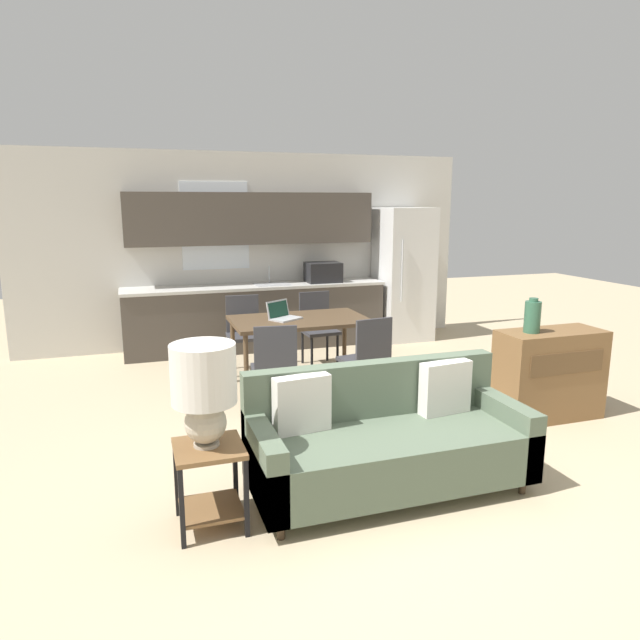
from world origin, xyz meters
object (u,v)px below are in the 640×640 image
at_px(refrigerator, 403,274).
at_px(credenza, 549,374).
at_px(dining_table, 300,325).
at_px(vase, 532,316).
at_px(side_table, 210,473).
at_px(table_lamp, 204,385).
at_px(dining_chair_far_left, 244,330).
at_px(dining_chair_near_right, 367,356).
at_px(couch, 385,441).
at_px(dining_chair_near_left, 274,365).
at_px(dining_chair_far_right, 318,325).
at_px(laptop, 282,315).

distance_m(refrigerator, credenza, 3.43).
distance_m(dining_table, vase, 2.41).
distance_m(side_table, table_lamp, 0.57).
distance_m(side_table, credenza, 3.43).
bearing_deg(credenza, side_table, -165.08).
distance_m(vase, dining_chair_far_left, 3.32).
xyz_separation_m(side_table, dining_chair_far_left, (0.86, 3.32, 0.15)).
distance_m(side_table, dining_chair_near_right, 2.52).
xyz_separation_m(refrigerator, couch, (-2.19, -4.15, -0.62)).
bearing_deg(couch, credenza, 20.36).
height_order(side_table, dining_chair_near_left, dining_chair_near_left).
relative_size(dining_table, dining_chair_far_left, 1.62).
bearing_deg(dining_chair_near_right, dining_chair_far_right, -97.45).
distance_m(couch, vase, 2.07).
relative_size(dining_table, credenza, 1.47).
bearing_deg(table_lamp, dining_table, 61.83).
xyz_separation_m(table_lamp, credenza, (3.32, 0.87, -0.51)).
xyz_separation_m(vase, dining_chair_far_left, (-2.21, 2.43, -0.49)).
xyz_separation_m(side_table, credenza, (3.31, 0.88, 0.06)).
height_order(couch, dining_chair_far_left, dining_chair_far_left).
bearing_deg(credenza, dining_chair_near_right, 150.06).
xyz_separation_m(side_table, laptop, (1.15, 2.56, 0.46)).
height_order(refrigerator, vase, refrigerator).
relative_size(vase, dining_chair_far_right, 0.35).
relative_size(dining_table, table_lamp, 2.26).
relative_size(refrigerator, dining_table, 1.32).
xyz_separation_m(side_table, vase, (3.08, 0.89, 0.64)).
bearing_deg(side_table, vase, 16.12).
distance_m(vase, laptop, 2.56).
height_order(refrigerator, credenza, refrigerator).
xyz_separation_m(table_lamp, dining_chair_far_right, (1.81, 3.29, -0.43)).
height_order(vase, laptop, vase).
height_order(dining_table, side_table, dining_table).
bearing_deg(dining_chair_near_right, refrigerator, -131.06).
distance_m(refrigerator, laptop, 2.88).
distance_m(dining_table, table_lamp, 2.84).
bearing_deg(dining_chair_near_right, credenza, 142.09).
bearing_deg(laptop, couch, -119.57).
bearing_deg(laptop, dining_chair_near_right, -83.10).
height_order(side_table, credenza, credenza).
bearing_deg(dining_chair_far_right, laptop, -133.82).
bearing_deg(credenza, refrigerator, 87.56).
distance_m(dining_table, dining_chair_near_left, 0.94).
bearing_deg(laptop, table_lamp, -146.79).
relative_size(refrigerator, vase, 6.05).
height_order(credenza, laptop, laptop).
distance_m(couch, dining_chair_far_left, 3.23).
distance_m(refrigerator, table_lamp, 5.48).
relative_size(couch, dining_chair_near_right, 2.15).
bearing_deg(vase, dining_chair_near_right, 145.91).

